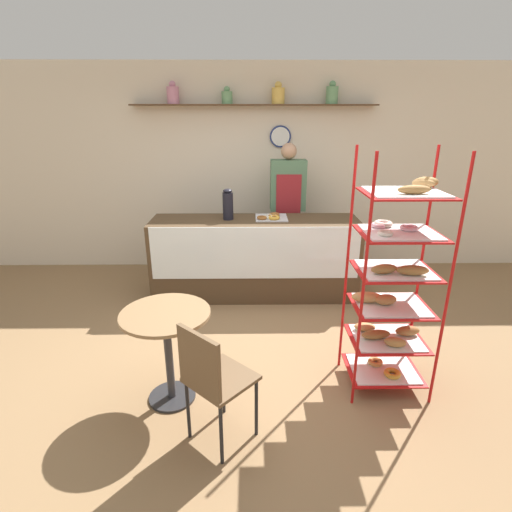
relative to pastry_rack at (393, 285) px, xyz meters
name	(u,v)px	position (x,y,z in m)	size (l,w,h in m)	color
ground_plane	(257,353)	(-1.02, 0.43, -0.88)	(14.00, 14.00, 0.00)	olive
back_wall	(254,169)	(-1.02, 2.74, 0.49)	(10.00, 0.30, 2.70)	beige
display_counter	(255,258)	(-1.02, 1.71, -0.41)	(2.40, 0.63, 0.93)	#4C3823
pastry_rack	(393,285)	(0.00, 0.00, 0.00)	(0.62, 0.50, 1.88)	#B71414
person_worker	(287,208)	(-0.60, 2.22, 0.08)	(0.43, 0.23, 1.75)	#282833
cafe_table	(167,335)	(-1.68, -0.17, -0.32)	(0.65, 0.65, 0.75)	#262628
cafe_chair	(211,375)	(-1.32, -0.62, -0.33)	(0.54, 0.54, 0.88)	black
coffee_carafe	(228,205)	(-1.33, 1.74, 0.23)	(0.12, 0.12, 0.35)	black
donut_tray_counter	(271,217)	(-0.83, 1.76, 0.08)	(0.37, 0.36, 0.05)	silver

